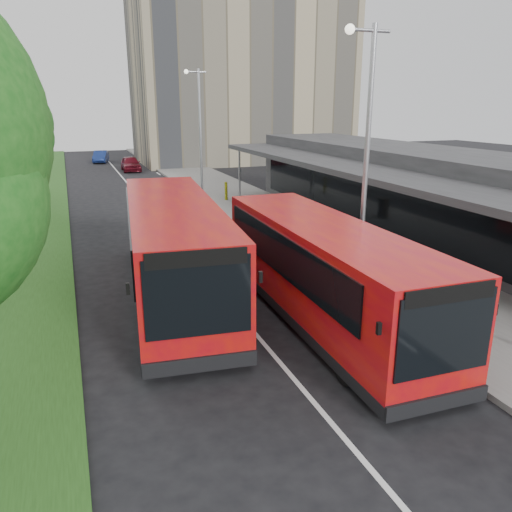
{
  "coord_description": "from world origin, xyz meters",
  "views": [
    {
      "loc": [
        -4.32,
        -11.14,
        5.96
      ],
      "look_at": [
        0.83,
        2.56,
        1.5
      ],
      "focal_mm": 35.0,
      "sensor_mm": 36.0,
      "label": 1
    }
  ],
  "objects_px": {
    "bollard": "(226,191)",
    "car_near": "(131,164)",
    "tree_far": "(12,129)",
    "car_far": "(101,157)",
    "lamp_post_near": "(365,148)",
    "bus_main": "(324,273)",
    "litter_bin": "(284,216)",
    "bus_second": "(174,249)",
    "lamp_post_far": "(199,124)"
  },
  "relations": [
    {
      "from": "bollard",
      "to": "car_near",
      "type": "height_order",
      "value": "car_near"
    },
    {
      "from": "tree_far",
      "to": "car_near",
      "type": "relative_size",
      "value": 1.79
    },
    {
      "from": "tree_far",
      "to": "car_far",
      "type": "relative_size",
      "value": 1.91
    },
    {
      "from": "tree_far",
      "to": "bollard",
      "type": "bearing_deg",
      "value": -10.43
    },
    {
      "from": "lamp_post_near",
      "to": "car_far",
      "type": "relative_size",
      "value": 2.13
    },
    {
      "from": "lamp_post_near",
      "to": "car_near",
      "type": "xyz_separation_m",
      "value": [
        -2.86,
        34.8,
        -4.03
      ]
    },
    {
      "from": "bollard",
      "to": "car_near",
      "type": "bearing_deg",
      "value": 101.62
    },
    {
      "from": "tree_far",
      "to": "car_near",
      "type": "height_order",
      "value": "tree_far"
    },
    {
      "from": "bus_main",
      "to": "car_near",
      "type": "distance_m",
      "value": 36.29
    },
    {
      "from": "tree_far",
      "to": "bus_main",
      "type": "height_order",
      "value": "tree_far"
    },
    {
      "from": "bus_main",
      "to": "bollard",
      "type": "distance_m",
      "value": 18.56
    },
    {
      "from": "lamp_post_near",
      "to": "bus_main",
      "type": "xyz_separation_m",
      "value": [
        -2.02,
        -1.47,
        -3.26
      ]
    },
    {
      "from": "tree_far",
      "to": "litter_bin",
      "type": "bearing_deg",
      "value": -38.39
    },
    {
      "from": "bus_main",
      "to": "bus_second",
      "type": "distance_m",
      "value": 4.93
    },
    {
      "from": "bus_second",
      "to": "car_far",
      "type": "relative_size",
      "value": 2.96
    },
    {
      "from": "tree_far",
      "to": "bollard",
      "type": "xyz_separation_m",
      "value": [
        11.95,
        -2.2,
        -3.93
      ]
    },
    {
      "from": "bus_main",
      "to": "bollard",
      "type": "xyz_separation_m",
      "value": [
        2.84,
        18.32,
        -0.74
      ]
    },
    {
      "from": "bus_main",
      "to": "bus_second",
      "type": "height_order",
      "value": "bus_second"
    },
    {
      "from": "bus_second",
      "to": "tree_far",
      "type": "bearing_deg",
      "value": 114.13
    },
    {
      "from": "bus_second",
      "to": "bollard",
      "type": "xyz_separation_m",
      "value": [
        6.36,
        14.87,
        -0.87
      ]
    },
    {
      "from": "bollard",
      "to": "car_far",
      "type": "distance_m",
      "value": 27.0
    },
    {
      "from": "bus_main",
      "to": "litter_bin",
      "type": "distance_m",
      "value": 11.15
    },
    {
      "from": "bus_second",
      "to": "bollard",
      "type": "height_order",
      "value": "bus_second"
    },
    {
      "from": "bus_main",
      "to": "bus_second",
      "type": "xyz_separation_m",
      "value": [
        -3.52,
        3.46,
        0.13
      ]
    },
    {
      "from": "bus_second",
      "to": "car_near",
      "type": "bearing_deg",
      "value": 91.33
    },
    {
      "from": "bus_main",
      "to": "car_far",
      "type": "distance_m",
      "value": 44.8
    },
    {
      "from": "litter_bin",
      "to": "car_far",
      "type": "xyz_separation_m",
      "value": [
        -6.38,
        34.12,
        -0.03
      ]
    },
    {
      "from": "bus_second",
      "to": "litter_bin",
      "type": "height_order",
      "value": "bus_second"
    },
    {
      "from": "bus_second",
      "to": "car_near",
      "type": "height_order",
      "value": "bus_second"
    },
    {
      "from": "tree_far",
      "to": "lamp_post_near",
      "type": "distance_m",
      "value": 22.06
    },
    {
      "from": "litter_bin",
      "to": "bus_second",
      "type": "bearing_deg",
      "value": -134.32
    },
    {
      "from": "bus_main",
      "to": "lamp_post_near",
      "type": "bearing_deg",
      "value": 37.52
    },
    {
      "from": "tree_far",
      "to": "lamp_post_far",
      "type": "distance_m",
      "value": 11.17
    },
    {
      "from": "tree_far",
      "to": "lamp_post_near",
      "type": "bearing_deg",
      "value": -59.71
    },
    {
      "from": "bus_main",
      "to": "car_near",
      "type": "relative_size",
      "value": 2.52
    },
    {
      "from": "bus_second",
      "to": "lamp_post_near",
      "type": "bearing_deg",
      "value": -13.75
    },
    {
      "from": "litter_bin",
      "to": "car_near",
      "type": "distance_m",
      "value": 26.05
    },
    {
      "from": "car_far",
      "to": "bus_main",
      "type": "bearing_deg",
      "value": -75.39
    },
    {
      "from": "lamp_post_far",
      "to": "bus_main",
      "type": "distance_m",
      "value": 21.81
    },
    {
      "from": "lamp_post_near",
      "to": "lamp_post_far",
      "type": "distance_m",
      "value": 20.0
    },
    {
      "from": "litter_bin",
      "to": "bollard",
      "type": "height_order",
      "value": "bollard"
    },
    {
      "from": "bollard",
      "to": "car_near",
      "type": "relative_size",
      "value": 0.28
    },
    {
      "from": "bollard",
      "to": "car_near",
      "type": "distance_m",
      "value": 18.32
    },
    {
      "from": "bus_second",
      "to": "car_far",
      "type": "bearing_deg",
      "value": 95.17
    },
    {
      "from": "tree_far",
      "to": "litter_bin",
      "type": "relative_size",
      "value": 7.17
    },
    {
      "from": "car_near",
      "to": "tree_far",
      "type": "bearing_deg",
      "value": -116.64
    },
    {
      "from": "litter_bin",
      "to": "car_far",
      "type": "bearing_deg",
      "value": 100.59
    },
    {
      "from": "lamp_post_far",
      "to": "bus_second",
      "type": "xyz_separation_m",
      "value": [
        -5.53,
        -18.02,
        -3.13
      ]
    },
    {
      "from": "bus_main",
      "to": "car_far",
      "type": "xyz_separation_m",
      "value": [
        -2.94,
        44.69,
        -0.84
      ]
    },
    {
      "from": "litter_bin",
      "to": "bus_main",
      "type": "bearing_deg",
      "value": -108.02
    }
  ]
}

